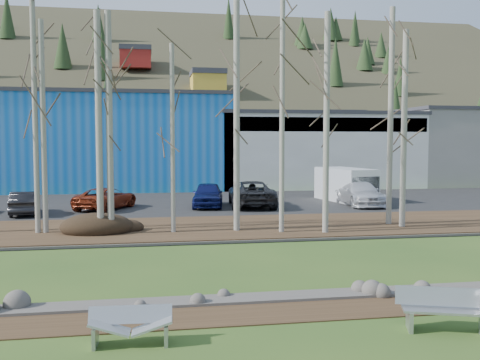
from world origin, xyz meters
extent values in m
plane|color=#2D4E1B|center=(0.00, 0.00, 0.00)|extent=(200.00, 200.00, 0.00)
cube|color=#382616|center=(0.00, 2.10, 0.01)|extent=(80.00, 1.80, 0.03)
cube|color=#382616|center=(0.00, 14.50, 0.07)|extent=(80.00, 7.00, 0.15)
cube|color=black|center=(0.00, 25.00, 0.07)|extent=(80.00, 14.00, 0.14)
cube|color=blue|center=(-6.00, 39.00, 4.00)|extent=(20.00, 12.00, 8.00)
cube|color=#333338|center=(-6.00, 39.00, 8.15)|extent=(20.40, 12.24, 0.30)
cube|color=#BCBCB7|center=(12.00, 39.00, 3.25)|extent=(18.00, 12.00, 6.50)
cube|color=#333338|center=(12.00, 39.00, 6.65)|extent=(18.36, 12.24, 0.30)
cube|color=navy|center=(12.00, 33.10, 5.60)|extent=(17.64, 0.20, 1.20)
cube|color=slate|center=(28.00, 39.00, 3.50)|extent=(14.00, 12.00, 7.00)
cube|color=#333338|center=(28.00, 39.00, 7.15)|extent=(14.28, 12.24, 0.30)
cube|color=#A4A6A9|center=(2.46, 0.40, 0.23)|extent=(0.26, 0.56, 0.45)
cube|color=#A4A6A9|center=(3.12, 0.37, 0.72)|extent=(1.79, 0.71, 0.41)
cube|color=#A4A6A9|center=(3.19, 0.15, 0.46)|extent=(1.91, 1.08, 0.05)
cube|color=#A4A6A9|center=(-4.18, 0.57, 0.21)|extent=(0.10, 0.52, 0.41)
cube|color=#A4A6A9|center=(-2.78, 0.49, 0.21)|extent=(0.10, 0.52, 0.41)
cube|color=#A4A6A9|center=(-3.49, 0.74, 0.56)|extent=(1.69, 0.28, 0.36)
cube|color=#AFB2B5|center=(-3.90, 0.55, 0.37)|extent=(0.84, 0.51, 0.30)
cube|color=#AFB2B5|center=(-3.06, 0.51, 0.37)|extent=(0.84, 0.51, 0.30)
cylinder|color=gold|center=(4.83, 1.49, 0.05)|extent=(0.01, 0.01, 0.10)
cylinder|color=gold|center=(4.83, 1.55, 0.05)|extent=(0.01, 0.01, 0.10)
ellipsoid|color=white|center=(4.86, 1.52, 0.16)|extent=(0.35, 0.20, 0.20)
cube|color=gray|center=(4.86, 1.52, 0.20)|extent=(0.24, 0.15, 0.02)
ellipsoid|color=black|center=(-5.37, 13.76, 0.46)|extent=(3.16, 2.23, 0.62)
cylinder|color=#A6A395|center=(-7.88, 14.08, 5.75)|extent=(0.23, 0.23, 11.20)
cylinder|color=#A6A395|center=(-5.15, 13.19, 4.87)|extent=(0.28, 0.28, 9.44)
cylinder|color=#A6A395|center=(-7.56, 14.07, 4.73)|extent=(0.24, 0.24, 9.16)
cylinder|color=#A6A395|center=(0.77, 13.25, 5.29)|extent=(0.28, 0.28, 10.28)
cylinder|color=#A6A395|center=(-2.05, 13.28, 4.24)|extent=(0.20, 0.20, 8.19)
cylinder|color=#A6A395|center=(2.65, 12.49, 5.32)|extent=(0.22, 0.22, 10.35)
cylinder|color=#A6A395|center=(4.52, 12.07, 4.90)|extent=(0.26, 0.26, 9.51)
cylinder|color=#A6A395|center=(8.62, 13.05, 4.70)|extent=(0.27, 0.27, 9.10)
cylinder|color=#A6A395|center=(8.34, 13.89, 5.30)|extent=(0.26, 0.26, 10.31)
cylinder|color=#A6A395|center=(-4.71, 13.19, 4.87)|extent=(0.28, 0.28, 9.44)
imported|color=black|center=(-9.82, 20.50, 0.77)|extent=(1.85, 4.00, 1.27)
imported|color=maroon|center=(-5.60, 22.17, 0.78)|extent=(3.93, 5.06, 1.28)
imported|color=#111954|center=(0.46, 22.21, 0.89)|extent=(2.39, 4.62, 1.50)
imported|color=#262729|center=(3.14, 22.00, 0.93)|extent=(3.18, 5.93, 1.58)
imported|color=silver|center=(9.98, 21.54, 0.89)|extent=(2.40, 5.31, 1.51)
cube|color=white|center=(10.01, 24.04, 1.24)|extent=(2.88, 5.32, 2.21)
cube|color=black|center=(10.32, 22.07, 1.24)|extent=(2.14, 1.36, 1.37)
camera|label=1|loc=(-3.09, -10.18, 4.07)|focal=40.00mm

